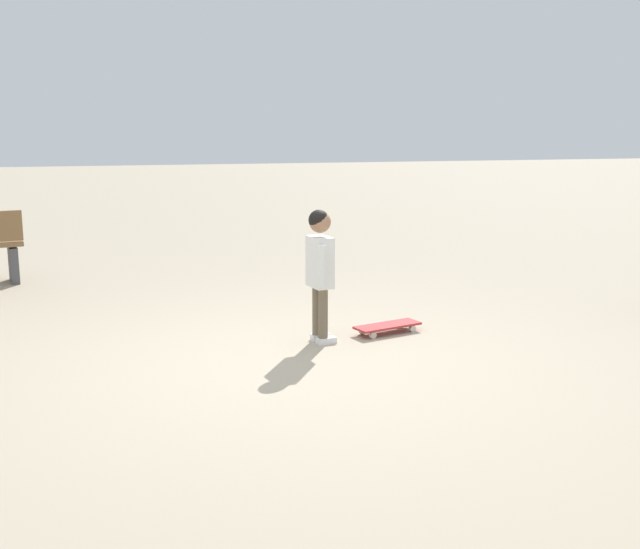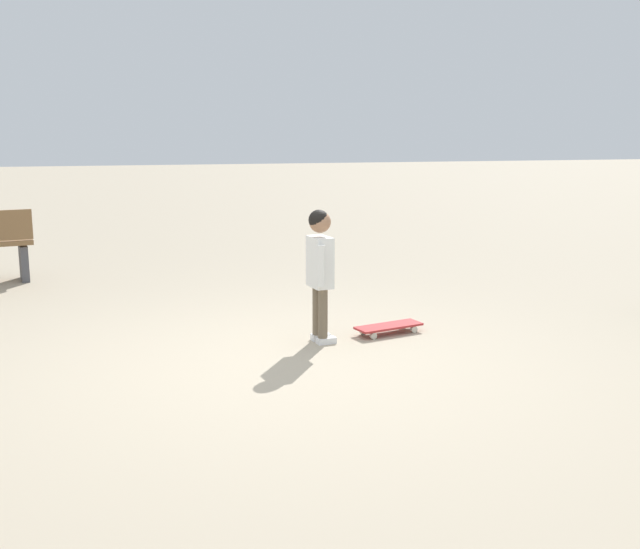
{
  "view_description": "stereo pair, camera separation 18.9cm",
  "coord_description": "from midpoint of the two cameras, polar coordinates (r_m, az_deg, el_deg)",
  "views": [
    {
      "loc": [
        -5.36,
        0.96,
        1.76
      ],
      "look_at": [
        0.54,
        -0.47,
        0.55
      ],
      "focal_mm": 44.38,
      "sensor_mm": 36.0,
      "label": 1
    },
    {
      "loc": [
        -5.4,
        0.77,
        1.76
      ],
      "look_at": [
        0.54,
        -0.47,
        0.55
      ],
      "focal_mm": 44.38,
      "sensor_mm": 36.0,
      "label": 2
    }
  ],
  "objects": [
    {
      "name": "child_person",
      "position": [
        6.16,
        0.89,
        0.97
      ],
      "size": [
        0.4,
        0.22,
        1.06
      ],
      "color": "brown",
      "rests_on": "ground"
    },
    {
      "name": "skateboard",
      "position": [
        6.57,
        5.8,
        -3.78
      ],
      "size": [
        0.35,
        0.6,
        0.07
      ],
      "color": "#B22D2D",
      "rests_on": "ground"
    },
    {
      "name": "ground_plane",
      "position": [
        5.72,
        -2.62,
        -6.64
      ],
      "size": [
        50.0,
        50.0,
        0.0
      ],
      "primitive_type": "plane",
      "color": "tan"
    }
  ]
}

